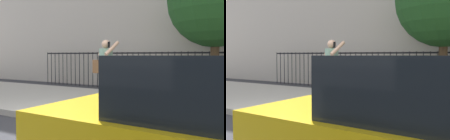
% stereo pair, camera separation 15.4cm
% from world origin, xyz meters
% --- Properties ---
extents(ground_plane, '(60.00, 60.00, 0.00)m').
position_xyz_m(ground_plane, '(0.00, 0.00, 0.00)').
color(ground_plane, '#333338').
extents(sidewalk, '(28.00, 4.40, 0.15)m').
position_xyz_m(sidewalk, '(0.00, 2.20, 0.07)').
color(sidewalk, '#B2ADA3').
rests_on(sidewalk, ground).
extents(iron_fence, '(12.03, 0.04, 1.60)m').
position_xyz_m(iron_fence, '(0.00, 5.90, 1.02)').
color(iron_fence, black).
rests_on(iron_fence, ground).
extents(pedestrian_on_phone, '(0.70, 0.50, 1.69)m').
position_xyz_m(pedestrian_on_phone, '(0.21, 1.52, 1.13)').
color(pedestrian_on_phone, tan).
rests_on(pedestrian_on_phone, sidewalk).
extents(street_bench, '(1.60, 0.45, 0.95)m').
position_xyz_m(street_bench, '(2.79, 3.03, 0.65)').
color(street_bench, brown).
rests_on(street_bench, sidewalk).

